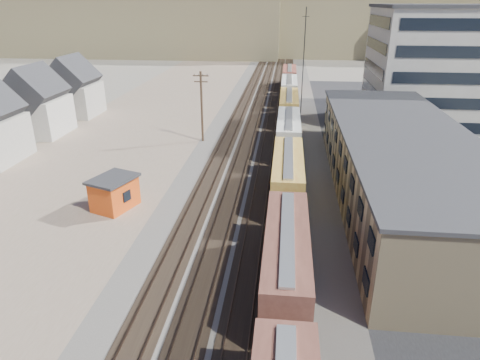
# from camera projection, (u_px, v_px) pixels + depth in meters

# --- Properties ---
(ballast_bed) EXTENTS (18.00, 200.00, 0.06)m
(ballast_bed) POSITION_uv_depth(u_px,v_px,m) (264.00, 128.00, 68.72)
(ballast_bed) COLOR #4C4742
(ballast_bed) RESTS_ON ground
(dirt_yard) EXTENTS (24.00, 180.00, 0.03)m
(dirt_yard) POSITION_uv_depth(u_px,v_px,m) (122.00, 143.00, 61.57)
(dirt_yard) COLOR #796553
(dirt_yard) RESTS_ON ground
(asphalt_lot) EXTENTS (26.00, 120.00, 0.04)m
(asphalt_lot) POSITION_uv_depth(u_px,v_px,m) (435.00, 166.00, 52.78)
(asphalt_lot) COLOR #232326
(asphalt_lot) RESTS_ON ground
(rail_tracks) EXTENTS (11.40, 200.00, 0.24)m
(rail_tracks) POSITION_uv_depth(u_px,v_px,m) (261.00, 127.00, 68.75)
(rail_tracks) COLOR black
(rail_tracks) RESTS_ON ground
(freight_train) EXTENTS (3.00, 119.74, 4.46)m
(freight_train) POSITION_uv_depth(u_px,v_px,m) (288.00, 149.00, 50.15)
(freight_train) COLOR black
(freight_train) RESTS_ON ground
(warehouse) EXTENTS (12.40, 40.40, 7.25)m
(warehouse) POSITION_uv_depth(u_px,v_px,m) (400.00, 165.00, 42.91)
(warehouse) COLOR tan
(warehouse) RESTS_ON ground
(office_tower) EXTENTS (22.60, 18.60, 18.45)m
(office_tower) POSITION_uv_depth(u_px,v_px,m) (446.00, 67.00, 66.88)
(office_tower) COLOR #9E998E
(office_tower) RESTS_ON ground
(utility_pole_north) EXTENTS (2.20, 0.32, 10.00)m
(utility_pole_north) POSITION_uv_depth(u_px,v_px,m) (202.00, 105.00, 60.20)
(utility_pole_north) COLOR #382619
(utility_pole_north) RESTS_ON ground
(radio_mast) EXTENTS (1.20, 0.16, 18.00)m
(radio_mast) POSITION_uv_depth(u_px,v_px,m) (303.00, 62.00, 73.76)
(radio_mast) COLOR black
(radio_mast) RESTS_ON ground
(hills_north) EXTENTS (265.00, 80.00, 32.00)m
(hills_north) POSITION_uv_depth(u_px,v_px,m) (282.00, 14.00, 171.31)
(hills_north) COLOR brown
(hills_north) RESTS_ON ground
(maintenance_shed) EXTENTS (4.71, 5.31, 3.23)m
(maintenance_shed) POSITION_uv_depth(u_px,v_px,m) (114.00, 193.00, 41.62)
(maintenance_shed) COLOR #D94C14
(maintenance_shed) RESTS_ON ground
(parked_car_blue) EXTENTS (5.80, 6.03, 1.59)m
(parked_car_blue) POSITION_uv_depth(u_px,v_px,m) (417.00, 128.00, 65.96)
(parked_car_blue) COLOR navy
(parked_car_blue) RESTS_ON ground
(parked_car_far) EXTENTS (2.81, 4.55, 1.45)m
(parked_car_far) POSITION_uv_depth(u_px,v_px,m) (455.00, 119.00, 71.10)
(parked_car_far) COLOR silver
(parked_car_far) RESTS_ON ground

